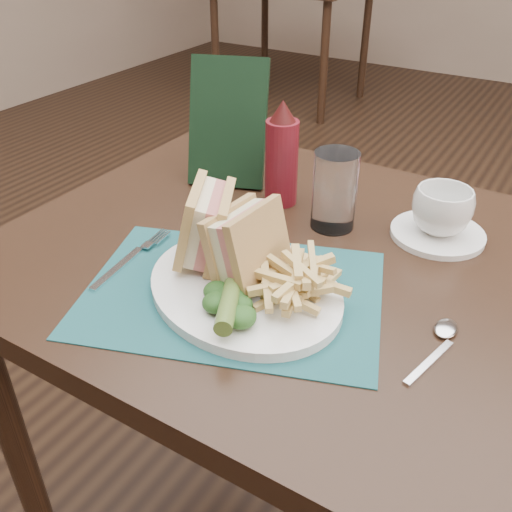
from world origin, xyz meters
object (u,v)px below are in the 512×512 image
at_px(placemat, 233,292).
at_px(drinking_glass, 335,191).
at_px(coffee_cup, 442,211).
at_px(plate, 245,289).
at_px(sandwich_half_b, 235,238).
at_px(saucer, 437,234).
at_px(table_main, 286,414).
at_px(check_presenter, 228,123).
at_px(sandwich_half_a, 190,223).
at_px(table_bg_left, 291,43).
at_px(ketchup_bottle, 282,153).

distance_m(placemat, drinking_glass, 0.26).
height_order(placemat, coffee_cup, coffee_cup).
bearing_deg(plate, sandwich_half_b, 165.79).
distance_m(plate, saucer, 0.35).
xyz_separation_m(table_main, check_presenter, (-0.23, 0.16, 0.49)).
xyz_separation_m(plate, sandwich_half_a, (-0.10, 0.02, 0.07)).
relative_size(table_bg_left, drinking_glass, 6.92).
distance_m(sandwich_half_a, ketchup_bottle, 0.25).
distance_m(placemat, coffee_cup, 0.36).
distance_m(table_bg_left, drinking_glass, 3.11).
height_order(coffee_cup, check_presenter, check_presenter).
bearing_deg(table_bg_left, ketchup_bottle, -62.13).
bearing_deg(sandwich_half_a, placemat, -43.79).
bearing_deg(plate, check_presenter, 147.95).
relative_size(plate, check_presenter, 1.29).
bearing_deg(table_bg_left, table_main, -61.72).
distance_m(sandwich_half_a, drinking_glass, 0.25).
relative_size(sandwich_half_b, coffee_cup, 1.18).
bearing_deg(table_main, table_bg_left, 118.28).
distance_m(coffee_cup, drinking_glass, 0.17).
relative_size(table_main, table_bg_left, 1.00).
xyz_separation_m(coffee_cup, ketchup_bottle, (-0.28, -0.03, 0.05)).
bearing_deg(coffee_cup, ketchup_bottle, -174.71).
xyz_separation_m(sandwich_half_a, check_presenter, (-0.12, 0.28, 0.04)).
bearing_deg(drinking_glass, placemat, -98.55).
xyz_separation_m(table_bg_left, drinking_glass, (1.52, -2.68, 0.44)).
bearing_deg(check_presenter, saucer, -21.52).
bearing_deg(table_main, saucer, 40.71).
bearing_deg(table_bg_left, drinking_glass, -60.50).
xyz_separation_m(coffee_cup, check_presenter, (-0.41, 0.00, 0.07)).
distance_m(table_main, saucer, 0.45).
bearing_deg(check_presenter, placemat, -76.38).
xyz_separation_m(table_bg_left, plate, (1.50, -2.92, 0.38)).
bearing_deg(ketchup_bottle, table_main, -54.08).
xyz_separation_m(sandwich_half_b, drinking_glass, (0.05, 0.22, -0.01)).
xyz_separation_m(table_bg_left, placemat, (1.48, -2.93, 0.38)).
bearing_deg(plate, drinking_glass, 105.98).
bearing_deg(ketchup_bottle, table_bg_left, 117.87).
xyz_separation_m(placemat, plate, (0.02, 0.01, 0.01)).
bearing_deg(table_main, check_presenter, 144.45).
bearing_deg(table_bg_left, sandwich_half_a, -64.34).
bearing_deg(ketchup_bottle, placemat, -74.01).
xyz_separation_m(placemat, saucer, (0.20, 0.30, 0.00)).
height_order(drinking_glass, ketchup_bottle, ketchup_bottle).
height_order(table_main, sandwich_half_b, sandwich_half_b).
relative_size(placemat, drinking_glass, 3.13).
relative_size(table_main, coffee_cup, 9.54).
bearing_deg(drinking_glass, table_main, -101.94).
height_order(table_bg_left, coffee_cup, coffee_cup).
bearing_deg(table_bg_left, sandwich_half_b, -63.14).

